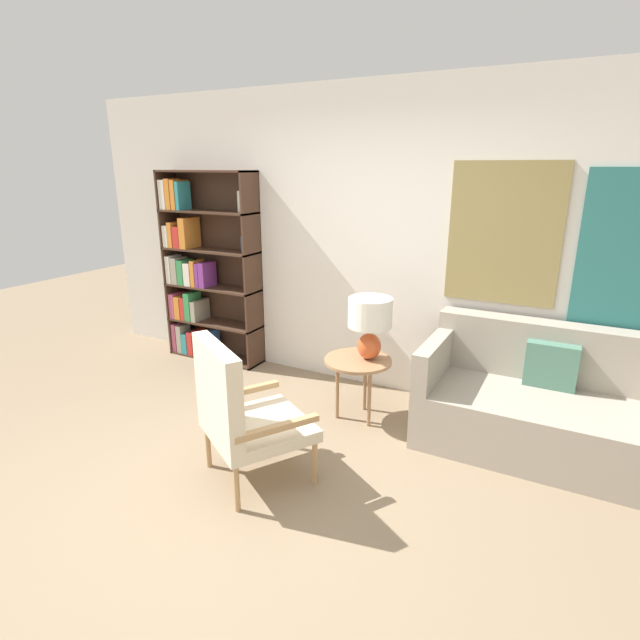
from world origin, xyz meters
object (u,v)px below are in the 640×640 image
object	(u,v)px
armchair	(239,409)
table_lamp	(370,320)
side_table	(358,365)
bookshelf	(200,275)
couch	(545,406)

from	to	relation	value
armchair	table_lamp	size ratio (longest dim) A/B	1.95
armchair	side_table	xyz separation A→B (m)	(0.31, 1.16, -0.06)
bookshelf	side_table	xyz separation A→B (m)	(2.06, -0.52, -0.44)
side_table	table_lamp	size ratio (longest dim) A/B	1.08
bookshelf	couch	xyz separation A→B (m)	(3.45, -0.28, -0.58)
side_table	table_lamp	bearing A→B (deg)	36.39
bookshelf	table_lamp	distance (m)	2.18
bookshelf	side_table	world-z (taller)	bookshelf
bookshelf	armchair	bearing A→B (deg)	-43.98
bookshelf	armchair	size ratio (longest dim) A/B	2.00
couch	table_lamp	bearing A→B (deg)	-171.67
bookshelf	side_table	bearing A→B (deg)	-14.31
couch	side_table	world-z (taller)	couch
table_lamp	side_table	bearing A→B (deg)	-143.61
couch	side_table	bearing A→B (deg)	-169.96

